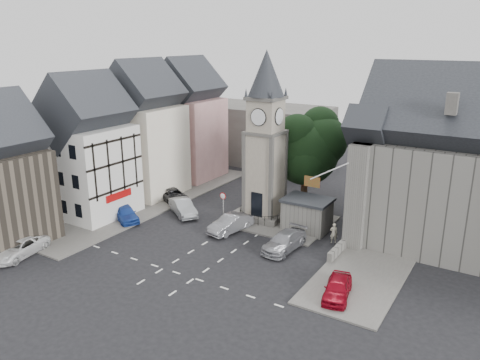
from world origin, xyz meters
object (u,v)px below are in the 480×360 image
Objects in this scene: clock_tower at (265,138)px; pedestrian at (334,233)px; stone_shelter at (307,214)px; car_west_blue at (125,213)px; car_east_red at (337,288)px.

clock_tower reaches higher than pedestrian.
stone_shelter reaches higher than car_west_blue.
clock_tower is at bearing -42.14° from pedestrian.
pedestrian reaches higher than car_west_blue.
car_west_blue is 22.93m from car_east_red.
car_west_blue is (-16.07, -7.21, -0.79)m from stone_shelter.
car_west_blue is at bearing -11.85° from pedestrian.
clock_tower is 3.88× the size of car_east_red.
stone_shelter is (4.80, -0.49, -6.57)m from clock_tower.
stone_shelter is 3.57m from pedestrian.
stone_shelter is 0.96× the size of car_west_blue.
car_east_red is at bearing -67.88° from car_west_blue.
car_west_blue is at bearing 161.67° from car_east_red.
stone_shelter is at bearing -52.85° from pedestrian.
car_east_red is at bearing -42.10° from clock_tower.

